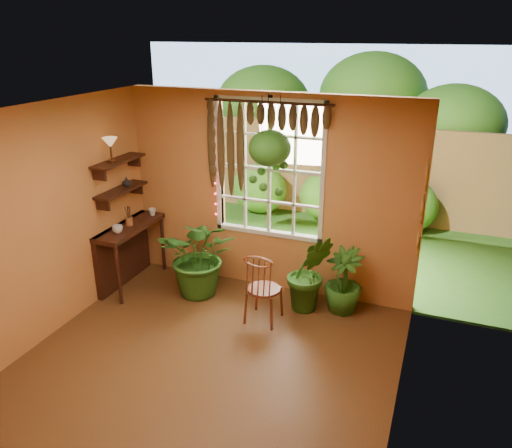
{
  "coord_description": "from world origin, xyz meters",
  "views": [
    {
      "loc": [
        2.15,
        -3.73,
        3.41
      ],
      "look_at": [
        0.25,
        1.15,
        1.37
      ],
      "focal_mm": 35.0,
      "sensor_mm": 36.0,
      "label": 1
    }
  ],
  "objects_px": {
    "windsor_chair": "(263,298)",
    "potted_plant_mid": "(310,273)",
    "potted_plant_left": "(201,255)",
    "hanging_basket": "(270,153)",
    "counter_ledge": "(125,247)"
  },
  "relations": [
    {
      "from": "potted_plant_left",
      "to": "potted_plant_mid",
      "type": "relative_size",
      "value": 1.09
    },
    {
      "from": "counter_ledge",
      "to": "potted_plant_mid",
      "type": "height_order",
      "value": "potted_plant_mid"
    },
    {
      "from": "potted_plant_left",
      "to": "hanging_basket",
      "type": "relative_size",
      "value": 0.93
    },
    {
      "from": "windsor_chair",
      "to": "potted_plant_mid",
      "type": "relative_size",
      "value": 1.04
    },
    {
      "from": "windsor_chair",
      "to": "hanging_basket",
      "type": "bearing_deg",
      "value": 106.02
    },
    {
      "from": "potted_plant_left",
      "to": "potted_plant_mid",
      "type": "distance_m",
      "value": 1.49
    },
    {
      "from": "counter_ledge",
      "to": "hanging_basket",
      "type": "xyz_separation_m",
      "value": [
        2.02,
        0.37,
        1.44
      ]
    },
    {
      "from": "potted_plant_left",
      "to": "potted_plant_mid",
      "type": "xyz_separation_m",
      "value": [
        1.49,
        0.13,
        -0.05
      ]
    },
    {
      "from": "hanging_basket",
      "to": "potted_plant_left",
      "type": "bearing_deg",
      "value": -162.85
    },
    {
      "from": "hanging_basket",
      "to": "potted_plant_mid",
      "type": "bearing_deg",
      "value": -12.97
    },
    {
      "from": "potted_plant_mid",
      "to": "potted_plant_left",
      "type": "bearing_deg",
      "value": -174.96
    },
    {
      "from": "counter_ledge",
      "to": "potted_plant_left",
      "type": "relative_size",
      "value": 1.05
    },
    {
      "from": "windsor_chair",
      "to": "potted_plant_mid",
      "type": "height_order",
      "value": "windsor_chair"
    },
    {
      "from": "potted_plant_mid",
      "to": "hanging_basket",
      "type": "height_order",
      "value": "hanging_basket"
    },
    {
      "from": "counter_ledge",
      "to": "windsor_chair",
      "type": "bearing_deg",
      "value": -6.85
    }
  ]
}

